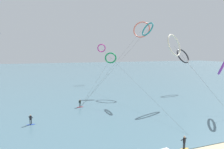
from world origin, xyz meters
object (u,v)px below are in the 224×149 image
at_px(surfer_amber, 184,143).
at_px(kite_emerald, 111,58).
at_px(surfer_crimson, 80,104).
at_px(kite_ivory, 174,45).
at_px(kite_teal, 148,29).
at_px(kite_magenta, 102,48).
at_px(surfer_cobalt, 31,120).
at_px(kite_coral, 141,30).
at_px(kite_violet, 224,63).
at_px(kite_charcoal, 183,56).

relative_size(surfer_amber, kite_emerald, 0.14).
height_order(surfer_crimson, kite_ivory, kite_ivory).
bearing_deg(kite_teal, kite_emerald, -139.09).
height_order(kite_teal, kite_magenta, kite_teal).
bearing_deg(kite_ivory, kite_teal, 92.90).
height_order(kite_ivory, kite_teal, kite_teal).
bearing_deg(surfer_cobalt, surfer_amber, 91.81).
bearing_deg(kite_ivory, surfer_crimson, 145.18).
distance_m(surfer_crimson, kite_magenta, 37.21).
height_order(kite_coral, kite_violet, kite_coral).
bearing_deg(kite_ivory, kite_magenta, 75.56).
bearing_deg(kite_charcoal, kite_teal, 178.90).
height_order(kite_coral, kite_magenta, kite_coral).
xyz_separation_m(surfer_amber, kite_coral, (11.21, 33.00, 17.78)).
relative_size(surfer_amber, surfer_cobalt, 1.00).
distance_m(kite_charcoal, kite_emerald, 22.39).
relative_size(kite_teal, kite_emerald, 1.59).
relative_size(kite_ivory, kite_teal, 0.83).
xyz_separation_m(kite_teal, kite_emerald, (-7.42, 7.08, -7.30)).
xyz_separation_m(kite_teal, kite_violet, (8.27, -15.19, -7.91)).
bearing_deg(kite_magenta, kite_charcoal, 137.47).
bearing_deg(surfer_amber, kite_ivory, 37.22).
distance_m(kite_coral, kite_magenta, 22.36).
bearing_deg(kite_coral, kite_violet, -34.65).
bearing_deg(surfer_amber, kite_emerald, 68.24).
height_order(kite_violet, kite_magenta, kite_magenta).
height_order(surfer_amber, kite_charcoal, kite_charcoal).
distance_m(surfer_amber, surfer_cobalt, 23.40).
height_order(surfer_crimson, kite_charcoal, kite_charcoal).
height_order(surfer_amber, kite_teal, kite_teal).
relative_size(kite_teal, kite_violet, 1.62).
xyz_separation_m(kite_ivory, kite_magenta, (-7.30, 35.36, 0.05)).
height_order(kite_charcoal, kite_teal, kite_teal).
relative_size(kite_charcoal, kite_teal, 1.27).
xyz_separation_m(surfer_amber, kite_magenta, (4.65, 53.76, 12.69)).
bearing_deg(kite_teal, surfer_amber, -24.48).
distance_m(kite_teal, kite_violet, 19.02).
height_order(surfer_cobalt, kite_magenta, kite_magenta).
height_order(kite_ivory, kite_charcoal, kite_ivory).
xyz_separation_m(kite_coral, kite_ivory, (0.73, -14.60, -5.14)).
xyz_separation_m(surfer_cobalt, kite_coral, (29.64, 18.58, 17.78)).
height_order(kite_charcoal, kite_violet, kite_charcoal).
bearing_deg(kite_emerald, kite_magenta, 98.72).
relative_size(surfer_amber, kite_charcoal, 0.07).
relative_size(kite_coral, kite_violet, 1.91).
relative_size(surfer_cobalt, kite_teal, 0.09).
bearing_deg(kite_ivory, kite_violet, -87.87).
bearing_deg(surfer_amber, kite_violet, 9.54).
bearing_deg(kite_ivory, kite_charcoal, 16.88).
xyz_separation_m(kite_coral, kite_violet, (5.56, -23.58, -8.88)).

